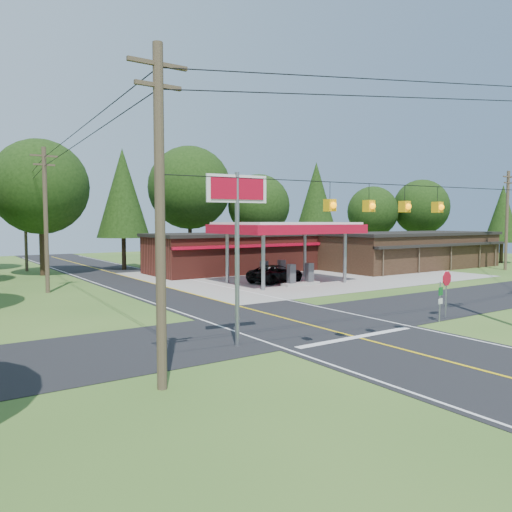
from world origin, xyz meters
TOP-DOWN VIEW (x-y plane):
  - ground at (0.00, 0.00)m, footprint 120.00×120.00m
  - main_highway at (0.00, 0.00)m, footprint 8.00×120.00m
  - cross_road at (0.00, 0.00)m, footprint 70.00×7.00m
  - lane_center_yellow at (0.00, 0.00)m, footprint 0.15×110.00m
  - gas_canopy at (9.00, 13.00)m, footprint 10.60×7.40m
  - convenience_store at (10.00, 22.98)m, footprint 16.40×7.55m
  - strip_building at (28.00, 15.98)m, footprint 20.40×8.75m
  - utility_pole_near_left at (-9.50, -5.00)m, footprint 1.80×0.30m
  - utility_pole_far_left at (-8.00, 18.00)m, footprint 1.80×0.30m
  - utility_pole_far_right at (34.00, 9.00)m, footprint 1.80×0.30m
  - utility_pole_north at (-6.50, 35.00)m, footprint 0.30×0.30m
  - overhead_beacons at (-1.00, -6.00)m, footprint 17.04×2.04m
  - treeline_backdrop at (0.82, 24.01)m, footprint 70.27×51.59m
  - suv_car at (8.50, 13.71)m, footprint 6.19×6.19m
  - sedan_car at (12.37, 21.00)m, footprint 3.75×3.75m
  - big_stop_sign at (-5.00, -2.01)m, footprint 2.54×0.40m
  - octagonal_stop_sign at (7.00, -3.01)m, footprint 0.85×0.13m
  - route_sign_post at (5.80, -3.52)m, footprint 0.40×0.12m

SIDE VIEW (x-z plane):
  - ground at x=0.00m, z-range 0.00..0.00m
  - main_highway at x=0.00m, z-range 0.00..0.02m
  - cross_road at x=0.00m, z-range 0.00..0.03m
  - lane_center_yellow at x=0.00m, z-range 0.02..0.03m
  - sedan_car at x=12.37m, z-range 0.00..1.18m
  - suv_car at x=8.50m, z-range 0.00..1.43m
  - route_sign_post at x=5.80m, z-range 0.18..2.16m
  - octagonal_stop_sign at x=7.00m, z-range 0.60..3.06m
  - strip_building at x=28.00m, z-range 0.01..3.81m
  - convenience_store at x=10.00m, z-range 0.02..3.82m
  - gas_canopy at x=9.00m, z-range 1.83..6.70m
  - utility_pole_north at x=-6.50m, z-range 0.00..9.50m
  - big_stop_sign at x=-5.00m, z-range 1.67..8.52m
  - utility_pole_near_left at x=-9.50m, z-range 0.20..10.20m
  - utility_pole_far_left at x=-8.00m, z-range 0.20..10.20m
  - utility_pole_far_right at x=34.00m, z-range 0.20..10.20m
  - overhead_beacons at x=-1.00m, z-range 5.70..6.73m
  - treeline_backdrop at x=0.82m, z-range 0.84..14.14m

